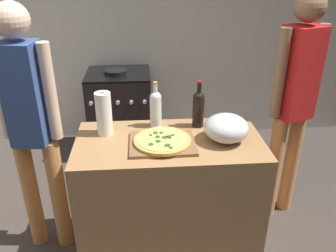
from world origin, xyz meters
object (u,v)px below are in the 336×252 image
Objects in this scene: wine_bottle_green at (198,107)px; pizza at (162,140)px; person_in_red at (294,96)px; paper_towel_roll at (104,114)px; stove at (121,112)px; mixing_bowl at (226,128)px; wine_bottle_clear at (156,107)px; person_in_stripes at (31,121)px.

pizza is at bearing -136.49° from wine_bottle_green.
person_in_red is (0.72, 0.15, -0.00)m from wine_bottle_green.
stove is at bearing 89.63° from paper_towel_roll.
wine_bottle_clear is at bearing 150.69° from mixing_bowl.
pizza is 1.12× the size of wine_bottle_clear.
wine_bottle_green is at bearing 6.29° from paper_towel_roll.
paper_towel_roll reaches higher than pizza.
mixing_bowl is 1.23m from person_in_stripes.
paper_towel_roll is 1.47m from stove.
mixing_bowl is 0.16× the size of person_in_stripes.
person_in_stripes reaches higher than pizza.
wine_bottle_clear is 1.43m from stove.
mixing_bowl is 0.89× the size of wine_bottle_clear.
person_in_red is (0.98, 0.39, 0.11)m from pizza.
wine_bottle_green is at bearing -64.68° from stove.
mixing_bowl is at bearing -147.71° from person_in_red.
person_in_red is (0.58, 0.37, 0.05)m from mixing_bowl.
pizza is at bearing -11.78° from person_in_stripes.
paper_towel_roll is at bearing -173.71° from wine_bottle_green.
paper_towel_roll is at bearing 153.99° from pizza.
paper_towel_roll is 0.31× the size of stove.
mixing_bowl is 0.26m from wine_bottle_green.
mixing_bowl is 0.30× the size of stove.
wine_bottle_clear reaches higher than paper_towel_roll.
stove is (-0.35, 1.53, -0.48)m from pizza.
pizza is 1.64m from stove.
person_in_red is at bearing -40.53° from stove.
pizza is at bearing -26.01° from paper_towel_roll.
person_in_red reaches higher than pizza.
mixing_bowl is 0.78m from paper_towel_roll.
wine_bottle_green is at bearing -4.68° from wine_bottle_clear.
wine_bottle_green is 0.74m from person_in_red.
paper_towel_roll is at bearing 168.96° from mixing_bowl.
person_in_stripes is 0.98× the size of person_in_red.
pizza is at bearing -84.14° from wine_bottle_clear.
person_in_stripes is at bearing 168.22° from pizza.
wine_bottle_clear is (-0.43, 0.24, 0.05)m from mixing_bowl.
person_in_red is (1.79, 0.22, 0.03)m from person_in_stripes.
mixing_bowl is 0.87× the size of wine_bottle_green.
paper_towel_roll is 0.62m from wine_bottle_green.
stove is 1.54m from person_in_stripes.
pizza is 0.20× the size of person_in_red.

